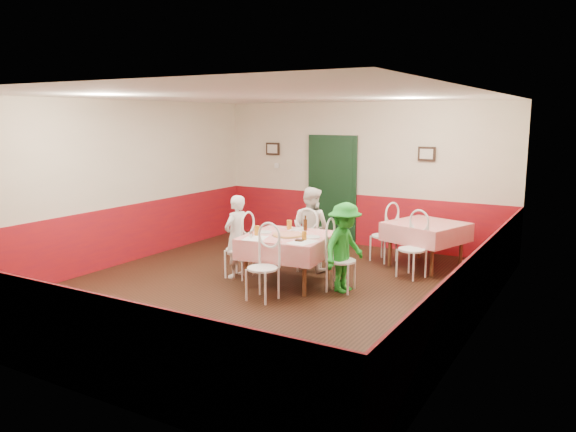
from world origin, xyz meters
The scene contains 39 objects.
floor centered at (0.00, 0.00, 0.00)m, with size 7.00×7.00×0.00m, color black.
ceiling centered at (0.00, 0.00, 2.80)m, with size 7.00×7.00×0.00m, color white.
back_wall centered at (0.00, 3.50, 1.40)m, with size 6.00×0.10×2.80m, color beige.
front_wall centered at (0.00, -3.50, 1.40)m, with size 6.00×0.10×2.80m, color beige.
left_wall centered at (-3.00, 0.00, 1.40)m, with size 0.10×7.00×2.80m, color beige.
right_wall centered at (3.00, 0.00, 1.40)m, with size 0.10×7.00×2.80m, color beige.
wainscot_back centered at (0.00, 3.48, 0.50)m, with size 6.00×0.03×1.00m, color maroon.
wainscot_front centered at (0.00, -3.48, 0.50)m, with size 6.00×0.03×1.00m, color maroon.
wainscot_left centered at (-2.98, 0.00, 0.50)m, with size 0.03×7.00×1.00m, color maroon.
wainscot_right centered at (2.98, 0.00, 0.50)m, with size 0.03×7.00×1.00m, color maroon.
door centered at (-0.60, 3.45, 1.05)m, with size 0.96×0.06×2.10m, color black.
picture_left centered at (-2.00, 3.45, 1.85)m, with size 0.32×0.03×0.26m, color black.
picture_right centered at (1.30, 3.45, 1.85)m, with size 0.32×0.03×0.26m, color black.
thermostat centered at (-1.90, 3.45, 1.50)m, with size 0.10×0.03×0.10m, color white.
main_table centered at (0.11, 0.46, 0.38)m, with size 1.22×1.22×0.77m, color red.
second_table centered at (1.63, 2.49, 0.38)m, with size 1.12×1.12×0.77m, color red.
chair_left centered at (-0.73, 0.38, 0.45)m, with size 0.42×0.42×0.90m, color white, non-canonical shape.
chair_right centered at (0.96, 0.54, 0.45)m, with size 0.42×0.42×0.90m, color white, non-canonical shape.
chair_far centered at (0.03, 1.30, 0.45)m, with size 0.42×0.42×0.90m, color white, non-canonical shape.
chair_near centered at (0.19, -0.39, 0.45)m, with size 0.42×0.42×0.90m, color white, non-canonical shape.
chair_second_a centered at (0.88, 2.49, 0.45)m, with size 0.42×0.42×0.90m, color white, non-canonical shape.
chair_second_b centered at (1.63, 1.74, 0.45)m, with size 0.42×0.42×0.90m, color white, non-canonical shape.
pizza centered at (0.14, 0.40, 0.77)m, with size 0.45×0.45×0.03m, color #B74723.
plate_left centered at (-0.30, 0.41, 0.77)m, with size 0.25×0.25×0.01m, color white.
plate_right centered at (0.51, 0.47, 0.77)m, with size 0.25×0.25×0.01m, color white.
plate_far centered at (0.04, 0.87, 0.77)m, with size 0.25×0.25×0.01m, color white.
glass_a centered at (-0.27, 0.19, 0.83)m, with size 0.08×0.08×0.15m, color #BF7219.
glass_b centered at (0.50, 0.26, 0.82)m, with size 0.07×0.07×0.13m, color #BF7219.
glass_c centered at (-0.08, 0.84, 0.83)m, with size 0.08×0.08×0.15m, color #BF7219.
beer_bottle centered at (0.17, 0.89, 0.87)m, with size 0.06×0.06×0.21m, color #381C0A.
shaker_a centered at (-0.28, 0.03, 0.81)m, with size 0.04×0.04×0.09m, color silver.
shaker_b centered at (-0.22, -0.04, 0.81)m, with size 0.04×0.04×0.09m, color silver.
shaker_c centered at (-0.29, 0.08, 0.81)m, with size 0.04×0.04×0.09m, color #B23319.
menu_left centered at (-0.19, 0.01, 0.76)m, with size 0.30×0.40×0.00m, color white.
menu_right centered at (0.54, 0.13, 0.76)m, with size 0.30×0.40×0.00m, color white.
wallet centered at (0.47, 0.17, 0.77)m, with size 0.11×0.09×0.02m, color black.
diner_left centered at (-0.78, 0.37, 0.66)m, with size 0.48×0.31×1.31m, color gray.
diner_far centered at (0.02, 1.35, 0.69)m, with size 0.67×0.52×1.39m, color gray.
diner_right centered at (1.01, 0.55, 0.65)m, with size 0.85×0.49×1.31m, color gray.
Camera 1 is at (4.27, -6.69, 2.51)m, focal length 35.00 mm.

